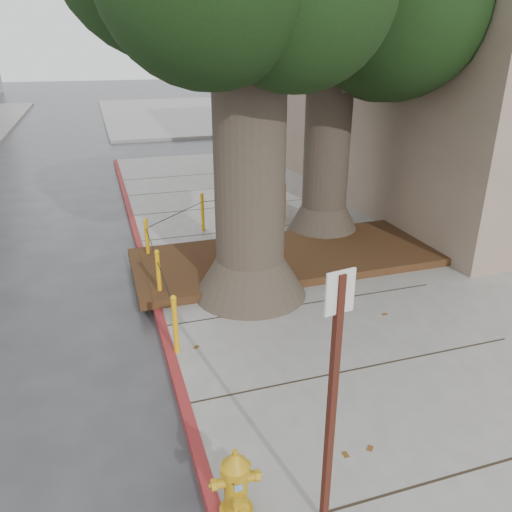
% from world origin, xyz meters
% --- Properties ---
extents(ground, '(140.00, 140.00, 0.00)m').
position_xyz_m(ground, '(0.00, 0.00, 0.00)').
color(ground, '#28282B').
rests_on(ground, ground).
extents(sidewalk_far, '(16.00, 20.00, 0.15)m').
position_xyz_m(sidewalk_far, '(6.00, 30.00, 0.07)').
color(sidewalk_far, slate).
rests_on(sidewalk_far, ground).
extents(curb_red, '(0.14, 26.00, 0.16)m').
position_xyz_m(curb_red, '(-2.00, 2.50, 0.07)').
color(curb_red, maroon).
rests_on(curb_red, ground).
extents(planter_bed, '(6.40, 2.60, 0.16)m').
position_xyz_m(planter_bed, '(0.90, 3.90, 0.23)').
color(planter_bed, black).
rests_on(planter_bed, sidewalk_main).
extents(building_side_white, '(10.00, 10.00, 9.00)m').
position_xyz_m(building_side_white, '(16.00, 26.00, 4.50)').
color(building_side_white, silver).
rests_on(building_side_white, ground).
extents(building_side_grey, '(12.00, 14.00, 12.00)m').
position_xyz_m(building_side_grey, '(22.00, 32.00, 6.00)').
color(building_side_grey, slate).
rests_on(building_side_grey, ground).
extents(tree_far, '(4.50, 3.80, 7.17)m').
position_xyz_m(tree_far, '(2.64, 5.32, 5.02)').
color(tree_far, '#4C3F33').
rests_on(tree_far, sidewalk_main).
extents(bollard_ring, '(3.79, 5.39, 0.95)m').
position_xyz_m(bollard_ring, '(-0.87, 4.38, 0.66)').
color(bollard_ring, orange).
rests_on(bollard_ring, sidewalk_main).
extents(fire_hydrant, '(0.41, 0.37, 0.79)m').
position_xyz_m(fire_hydrant, '(-1.81, -1.75, 0.54)').
color(fire_hydrant, '#C49014').
rests_on(fire_hydrant, sidewalk_main).
extents(signpost, '(0.26, 0.07, 2.64)m').
position_xyz_m(signpost, '(-1.05, -2.08, 1.64)').
color(signpost, '#471911').
rests_on(signpost, sidewalk_main).
extents(car_silver, '(3.90, 1.63, 1.32)m').
position_xyz_m(car_silver, '(5.00, 18.46, 0.66)').
color(car_silver, '#B9B9BE').
rests_on(car_silver, ground).
extents(car_red, '(3.92, 1.39, 1.29)m').
position_xyz_m(car_red, '(7.93, 19.48, 0.64)').
color(car_red, maroon).
rests_on(car_red, ground).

